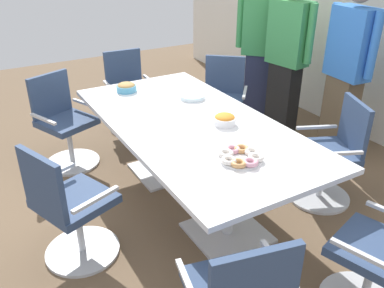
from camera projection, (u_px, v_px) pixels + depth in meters
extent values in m
cube|color=brown|center=(192.00, 199.00, 3.64)|extent=(10.00, 10.00, 0.01)
cube|color=white|center=(192.00, 124.00, 3.30)|extent=(2.40, 1.20, 0.04)
cube|color=silver|center=(164.00, 170.00, 4.05)|extent=(0.56, 0.56, 0.02)
cylinder|color=silver|center=(163.00, 138.00, 3.89)|extent=(0.09, 0.09, 0.69)
cube|color=silver|center=(227.00, 232.00, 3.21)|extent=(0.56, 0.56, 0.02)
cylinder|color=silver|center=(229.00, 195.00, 3.04)|extent=(0.09, 0.09, 0.69)
cylinder|color=silver|center=(133.00, 127.00, 4.94)|extent=(0.57, 0.57, 0.02)
cylinder|color=silver|center=(132.00, 111.00, 4.84)|extent=(0.05, 0.05, 0.41)
cube|color=#33476B|center=(130.00, 93.00, 4.74)|extent=(0.49, 0.49, 0.06)
cube|color=#33476B|center=(123.00, 68.00, 4.79)|extent=(0.07, 0.44, 0.42)
cube|color=silver|center=(149.00, 80.00, 4.78)|extent=(0.37, 0.05, 0.02)
cube|color=silver|center=(109.00, 86.00, 4.59)|extent=(0.37, 0.05, 0.02)
cylinder|color=silver|center=(73.00, 162.00, 4.20)|extent=(0.70, 0.70, 0.02)
cylinder|color=silver|center=(70.00, 143.00, 4.10)|extent=(0.05, 0.05, 0.41)
cube|color=#33476B|center=(67.00, 122.00, 3.99)|extent=(0.60, 0.60, 0.06)
cube|color=#33476B|center=(50.00, 95.00, 4.00)|extent=(0.20, 0.42, 0.42)
cube|color=silver|center=(85.00, 103.00, 4.11)|extent=(0.35, 0.17, 0.02)
cube|color=silver|center=(43.00, 119.00, 3.76)|extent=(0.35, 0.17, 0.02)
cylinder|color=silver|center=(83.00, 250.00, 3.03)|extent=(0.70, 0.70, 0.02)
cylinder|color=silver|center=(79.00, 227.00, 2.93)|extent=(0.05, 0.05, 0.41)
cube|color=#33476B|center=(75.00, 201.00, 2.82)|extent=(0.59, 0.59, 0.06)
cube|color=#33476B|center=(42.00, 184.00, 2.57)|extent=(0.42, 0.19, 0.42)
cube|color=silver|center=(52.00, 174.00, 2.90)|extent=(0.16, 0.35, 0.02)
cube|color=silver|center=(96.00, 199.00, 2.63)|extent=(0.16, 0.35, 0.02)
cube|color=#33476B|center=(255.00, 288.00, 1.82)|extent=(0.13, 0.44, 0.42)
cube|color=silver|center=(189.00, 286.00, 1.98)|extent=(0.37, 0.11, 0.02)
cube|color=silver|center=(278.00, 264.00, 2.12)|extent=(0.37, 0.11, 0.02)
cylinder|color=silver|center=(369.00, 279.00, 2.49)|extent=(0.05, 0.05, 0.41)
cube|color=#33476B|center=(377.00, 250.00, 2.38)|extent=(0.57, 0.57, 0.06)
cube|color=silver|center=(363.00, 255.00, 2.17)|extent=(0.36, 0.13, 0.02)
cylinder|color=silver|center=(318.00, 196.00, 3.65)|extent=(0.71, 0.71, 0.02)
cylinder|color=silver|center=(322.00, 176.00, 3.55)|extent=(0.05, 0.05, 0.41)
cube|color=#33476B|center=(326.00, 152.00, 3.45)|extent=(0.61, 0.61, 0.06)
cube|color=#33476B|center=(354.00, 125.00, 3.36)|extent=(0.42, 0.21, 0.42)
cube|color=silver|center=(340.00, 154.00, 3.18)|extent=(0.18, 0.35, 0.02)
cube|color=silver|center=(317.00, 127.00, 3.61)|extent=(0.18, 0.35, 0.02)
cylinder|color=silver|center=(221.00, 137.00, 4.70)|extent=(0.76, 0.76, 0.02)
cylinder|color=silver|center=(221.00, 120.00, 4.60)|extent=(0.05, 0.05, 0.41)
cube|color=#33476B|center=(222.00, 101.00, 4.49)|extent=(0.65, 0.65, 0.06)
cube|color=#33476B|center=(225.00, 74.00, 4.57)|extent=(0.32, 0.36, 0.42)
cube|color=silver|center=(245.00, 92.00, 4.40)|extent=(0.30, 0.26, 0.02)
cube|color=silver|center=(200.00, 89.00, 4.48)|extent=(0.30, 0.26, 0.02)
cube|color=#232842|center=(258.00, 87.00, 5.03)|extent=(0.37, 0.37, 0.83)
cube|color=#388C4C|center=(263.00, 26.00, 4.68)|extent=(0.47, 0.46, 0.66)
cylinder|color=#388C4C|center=(287.00, 24.00, 4.60)|extent=(0.11, 0.11, 0.59)
cylinder|color=#388C4C|center=(240.00, 21.00, 4.73)|extent=(0.11, 0.11, 0.59)
cube|color=black|center=(282.00, 100.00, 4.64)|extent=(0.35, 0.24, 0.84)
cube|color=#388C4C|center=(290.00, 33.00, 4.29)|extent=(0.47, 0.28, 0.66)
cylinder|color=#388C4C|center=(311.00, 34.00, 4.09)|extent=(0.09, 0.09, 0.60)
cylinder|color=#388C4C|center=(271.00, 26.00, 4.46)|extent=(0.09, 0.09, 0.60)
cube|color=brown|center=(339.00, 116.00, 4.21)|extent=(0.34, 0.23, 0.85)
cube|color=blue|center=(352.00, 43.00, 3.86)|extent=(0.46, 0.26, 0.67)
cylinder|color=blue|center=(374.00, 46.00, 3.64)|extent=(0.09, 0.09, 0.60)
cylinder|color=blue|center=(333.00, 34.00, 4.06)|extent=(0.09, 0.09, 0.60)
cylinder|color=#4C9EC6|center=(126.00, 88.00, 3.92)|extent=(0.19, 0.19, 0.06)
ellipsoid|color=tan|center=(126.00, 85.00, 3.90)|extent=(0.17, 0.17, 0.06)
cylinder|color=white|center=(225.00, 121.00, 3.24)|extent=(0.18, 0.18, 0.06)
ellipsoid|color=orange|center=(225.00, 117.00, 3.22)|extent=(0.16, 0.16, 0.06)
cylinder|color=white|center=(240.00, 159.00, 2.74)|extent=(0.30, 0.30, 0.01)
torus|color=pink|center=(250.00, 162.00, 2.66)|extent=(0.11, 0.11, 0.03)
torus|color=white|center=(256.00, 157.00, 2.71)|extent=(0.11, 0.11, 0.03)
torus|color=white|center=(252.00, 152.00, 2.79)|extent=(0.11, 0.11, 0.03)
torus|color=tan|center=(242.00, 149.00, 2.82)|extent=(0.11, 0.11, 0.03)
torus|color=pink|center=(233.00, 149.00, 2.82)|extent=(0.11, 0.11, 0.03)
torus|color=white|center=(226.00, 153.00, 2.77)|extent=(0.11, 0.11, 0.03)
torus|color=white|center=(229.00, 160.00, 2.68)|extent=(0.11, 0.11, 0.03)
torus|color=tan|center=(239.00, 163.00, 2.65)|extent=(0.11, 0.11, 0.03)
cylinder|color=white|center=(192.00, 98.00, 3.76)|extent=(0.23, 0.23, 0.01)
cylinder|color=silver|center=(192.00, 98.00, 3.75)|extent=(0.23, 0.23, 0.01)
cylinder|color=white|center=(192.00, 97.00, 3.75)|extent=(0.23, 0.23, 0.01)
cylinder|color=silver|center=(192.00, 97.00, 3.75)|extent=(0.23, 0.23, 0.01)
cylinder|color=white|center=(192.00, 96.00, 3.74)|extent=(0.23, 0.23, 0.01)
cylinder|color=silver|center=(192.00, 95.00, 3.74)|extent=(0.23, 0.23, 0.01)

